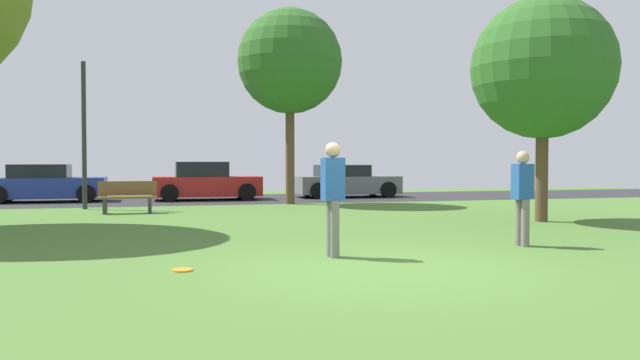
# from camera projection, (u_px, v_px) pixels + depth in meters

# --- Properties ---
(ground_plane) EXTENTS (44.00, 44.00, 0.00)m
(ground_plane) POSITION_uv_depth(u_px,v_px,m) (379.00, 269.00, 8.28)
(ground_plane) COLOR #47702D
(road_strip) EXTENTS (44.00, 6.40, 0.01)m
(road_strip) POSITION_uv_depth(u_px,v_px,m) (231.00, 199.00, 23.70)
(road_strip) COLOR #28282B
(road_strip) RESTS_ON ground_plane
(birch_tree_lone) EXTENTS (3.42, 3.42, 5.42)m
(birch_tree_lone) POSITION_uv_depth(u_px,v_px,m) (543.00, 68.00, 14.73)
(birch_tree_lone) COLOR brown
(birch_tree_lone) RESTS_ON ground_plane
(maple_tree_far) EXTENTS (3.57, 3.57, 6.66)m
(maple_tree_far) POSITION_uv_depth(u_px,v_px,m) (290.00, 62.00, 20.84)
(maple_tree_far) COLOR brown
(maple_tree_far) RESTS_ON ground_plane
(person_thrower) EXTENTS (0.34, 0.30, 1.75)m
(person_thrower) POSITION_uv_depth(u_px,v_px,m) (333.00, 193.00, 9.28)
(person_thrower) COLOR slate
(person_thrower) RESTS_ON ground_plane
(person_catcher) EXTENTS (0.34, 0.30, 1.63)m
(person_catcher) POSITION_uv_depth(u_px,v_px,m) (522.00, 194.00, 10.50)
(person_catcher) COLOR slate
(person_catcher) RESTS_ON ground_plane
(frisbee_disc) EXTENTS (0.27, 0.27, 0.03)m
(frisbee_disc) POSITION_uv_depth(u_px,v_px,m) (182.00, 270.00, 8.12)
(frisbee_disc) COLOR orange
(frisbee_disc) RESTS_ON ground_plane
(parked_car_blue) EXTENTS (4.07, 1.98, 1.36)m
(parked_car_blue) POSITION_uv_depth(u_px,v_px,m) (45.00, 184.00, 22.05)
(parked_car_blue) COLOR #233893
(parked_car_blue) RESTS_ON ground_plane
(parked_car_red) EXTENTS (4.00, 2.02, 1.45)m
(parked_car_red) POSITION_uv_depth(u_px,v_px,m) (206.00, 183.00, 23.23)
(parked_car_red) COLOR #B21E1E
(parked_car_red) RESTS_ON ground_plane
(parked_car_grey) EXTENTS (4.17, 2.03, 1.32)m
(parked_car_grey) POSITION_uv_depth(u_px,v_px,m) (346.00, 182.00, 25.03)
(parked_car_grey) COLOR slate
(parked_car_grey) RESTS_ON ground_plane
(park_bench) EXTENTS (1.60, 0.45, 0.90)m
(park_bench) POSITION_uv_depth(u_px,v_px,m) (128.00, 197.00, 17.19)
(park_bench) COLOR brown
(park_bench) RESTS_ON ground_plane
(street_lamp_post) EXTENTS (0.14, 0.14, 4.50)m
(street_lamp_post) POSITION_uv_depth(u_px,v_px,m) (84.00, 135.00, 18.66)
(street_lamp_post) COLOR #2D2D33
(street_lamp_post) RESTS_ON ground_plane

